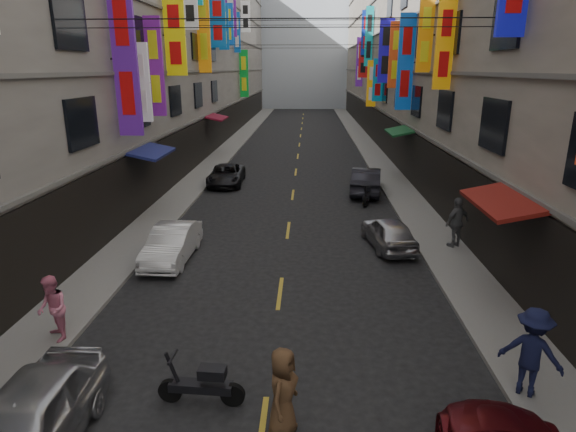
# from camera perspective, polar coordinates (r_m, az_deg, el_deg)

# --- Properties ---
(sidewalk_left) EXTENTS (2.00, 90.00, 0.12)m
(sidewalk_left) POSITION_cam_1_polar(r_m,az_deg,el_deg) (38.55, -7.85, 7.18)
(sidewalk_left) COLOR slate
(sidewalk_left) RESTS_ON ground
(sidewalk_right) EXTENTS (2.00, 90.00, 0.12)m
(sidewalk_right) POSITION_cam_1_polar(r_m,az_deg,el_deg) (38.29, 10.25, 7.00)
(sidewalk_right) COLOR slate
(sidewalk_right) RESTS_ON ground
(building_row_left) EXTENTS (10.14, 90.00, 19.00)m
(building_row_left) POSITION_cam_1_polar(r_m,az_deg,el_deg) (39.61, -17.58, 20.54)
(building_row_left) COLOR gray
(building_row_left) RESTS_ON ground
(building_row_right) EXTENTS (10.14, 90.00, 19.00)m
(building_row_right) POSITION_cam_1_polar(r_m,az_deg,el_deg) (39.12, 20.34, 20.35)
(building_row_right) COLOR #A6998B
(building_row_right) RESTS_ON ground
(haze_block) EXTENTS (18.00, 8.00, 22.00)m
(haze_block) POSITION_cam_1_polar(r_m,az_deg,el_deg) (87.49, 2.02, 19.97)
(haze_block) COLOR silver
(haze_block) RESTS_ON ground
(shop_signage) EXTENTS (14.00, 55.00, 11.80)m
(shop_signage) POSITION_cam_1_polar(r_m,az_deg,el_deg) (30.38, 0.50, 21.83)
(shop_signage) COLOR blue
(shop_signage) RESTS_ON ground
(street_awnings) EXTENTS (13.99, 35.20, 0.41)m
(street_awnings) POSITION_cam_1_polar(r_m,az_deg,el_deg) (21.77, -3.10, 7.58)
(street_awnings) COLOR #16551D
(street_awnings) RESTS_ON ground
(overhead_cables) EXTENTS (14.00, 38.04, 1.24)m
(overhead_cables) POSITION_cam_1_polar(r_m,az_deg,el_deg) (25.48, 0.64, 22.06)
(overhead_cables) COLOR black
(overhead_cables) RESTS_ON ground
(lane_markings) EXTENTS (0.12, 80.20, 0.01)m
(lane_markings) POSITION_cam_1_polar(r_m,az_deg,el_deg) (35.01, 1.06, 6.25)
(lane_markings) COLOR gold
(lane_markings) RESTS_ON ground
(scooter_crossing) EXTENTS (1.80, 0.50, 1.14)m
(scooter_crossing) POSITION_cam_1_polar(r_m,az_deg,el_deg) (10.49, -10.10, -19.08)
(scooter_crossing) COLOR black
(scooter_crossing) RESTS_ON ground
(scooter_far_right) EXTENTS (0.71, 1.77, 1.14)m
(scooter_far_right) POSITION_cam_1_polar(r_m,az_deg,el_deg) (24.70, 9.38, 2.44)
(scooter_far_right) COLOR black
(scooter_far_right) RESTS_ON ground
(car_left_near) EXTENTS (1.70, 4.11, 1.39)m
(car_left_near) POSITION_cam_1_polar(r_m,az_deg,el_deg) (10.12, -28.62, -20.92)
(car_left_near) COLOR silver
(car_left_near) RESTS_ON ground
(car_left_mid) EXTENTS (1.40, 3.83, 1.25)m
(car_left_mid) POSITION_cam_1_polar(r_m,az_deg,el_deg) (17.63, -13.60, -3.19)
(car_left_mid) COLOR white
(car_left_mid) RESTS_ON ground
(car_left_far) EXTENTS (2.07, 4.25, 1.16)m
(car_left_far) POSITION_cam_1_polar(r_m,az_deg,el_deg) (28.68, -7.32, 4.86)
(car_left_far) COLOR black
(car_left_far) RESTS_ON ground
(car_right_mid) EXTENTS (1.96, 3.70, 1.20)m
(car_right_mid) POSITION_cam_1_polar(r_m,az_deg,el_deg) (18.74, 11.81, -1.92)
(car_right_mid) COLOR #ACABB0
(car_right_mid) RESTS_ON ground
(car_right_far) EXTENTS (2.12, 4.52, 1.43)m
(car_right_far) POSITION_cam_1_polar(r_m,az_deg,el_deg) (26.74, 9.24, 4.18)
(car_right_far) COLOR #222229
(car_right_far) RESTS_ON ground
(pedestrian_lfar) EXTENTS (0.96, 0.99, 1.68)m
(pedestrian_lfar) POSITION_cam_1_polar(r_m,az_deg,el_deg) (13.29, -26.15, -9.85)
(pedestrian_lfar) COLOR pink
(pedestrian_lfar) RESTS_ON sidewalk_left
(pedestrian_rnear) EXTENTS (1.39, 1.20, 1.92)m
(pedestrian_rnear) POSITION_cam_1_polar(r_m,az_deg,el_deg) (11.29, 26.90, -14.17)
(pedestrian_rnear) COLOR #121533
(pedestrian_rnear) RESTS_ON sidewalk_right
(pedestrian_rfar) EXTENTS (1.29, 1.14, 1.91)m
(pedestrian_rfar) POSITION_cam_1_polar(r_m,az_deg,el_deg) (19.08, 19.39, -0.71)
(pedestrian_rfar) COLOR #5F6062
(pedestrian_rfar) RESTS_ON sidewalk_right
(pedestrian_crossing) EXTENTS (0.82, 1.00, 1.76)m
(pedestrian_crossing) POSITION_cam_1_polar(r_m,az_deg,el_deg) (9.45, -0.61, -20.10)
(pedestrian_crossing) COLOR #4F351F
(pedestrian_crossing) RESTS_ON ground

